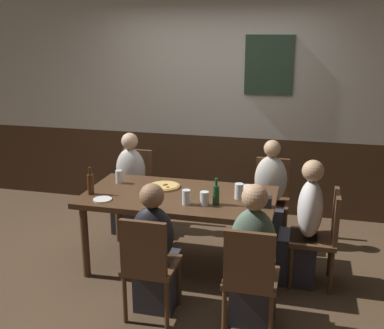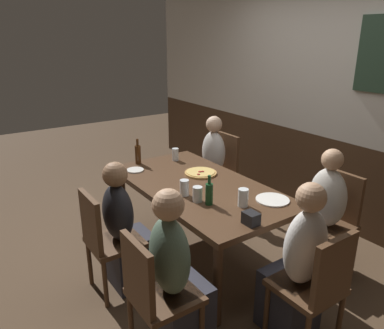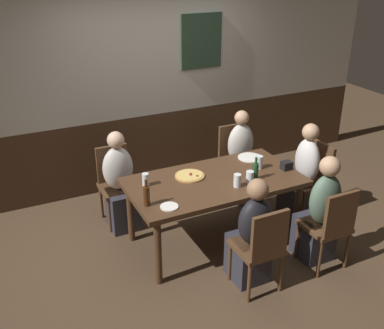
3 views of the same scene
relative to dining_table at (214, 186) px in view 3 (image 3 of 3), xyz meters
The scene contains 23 objects.
ground_plane 0.66m from the dining_table, ahead, with size 12.00×12.00×0.00m, color #4C3826.
wall_back 1.77m from the dining_table, 89.85° to the left, with size 6.40×0.13×2.60m.
dining_table is the anchor object (origin of this frame).
chair_right_near 1.20m from the dining_table, 48.57° to the right, with size 0.40×0.40×0.88m.
chair_right_far 1.20m from the dining_table, 48.57° to the left, with size 0.40×0.40×0.88m.
chair_mid_near 0.90m from the dining_table, 90.00° to the right, with size 0.40×0.40×0.88m.
chair_head_east 1.32m from the dining_table, ahead, with size 0.40×0.40×0.88m.
chair_left_far 1.20m from the dining_table, 131.43° to the left, with size 0.40×0.40×0.88m.
person_right_near 1.08m from the dining_table, 42.81° to the right, with size 0.34×0.37×1.15m.
person_right_far 1.08m from the dining_table, 42.76° to the left, with size 0.34×0.37×1.13m.
person_mid_near 0.75m from the dining_table, 90.00° to the right, with size 0.34×0.37×1.10m.
person_head_east 1.16m from the dining_table, ahead, with size 0.37×0.34×1.15m.
person_left_far 1.08m from the dining_table, 137.24° to the left, with size 0.34×0.37×1.12m.
pizza 0.27m from the dining_table, 139.79° to the left, with size 0.31×0.31×0.03m.
pint_glass_amber 0.57m from the dining_table, ahead, with size 0.08×0.08×0.14m.
tumbler_water 0.38m from the dining_table, 36.34° to the right, with size 0.08×0.08×0.12m.
pint_glass_pale 0.30m from the dining_table, 60.84° to the right, with size 0.07×0.07×0.13m.
beer_glass_tall 0.71m from the dining_table, 164.91° to the left, with size 0.07×0.07×0.13m.
beer_bottle_green 0.45m from the dining_table, 23.67° to the right, with size 0.06×0.06×0.24m.
beer_bottle_brown 0.84m from the dining_table, 166.81° to the right, with size 0.06×0.06×0.26m.
plate_white_large 0.69m from the dining_table, 25.70° to the left, with size 0.27×0.27×0.01m, color white.
plate_white_small 0.71m from the dining_table, 154.00° to the right, with size 0.17×0.17×0.01m, color white.
condiment_caddy 0.82m from the dining_table, ahead, with size 0.11×0.09×0.09m, color black.
Camera 3 is at (-1.99, -3.60, 2.84)m, focal length 42.34 mm.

